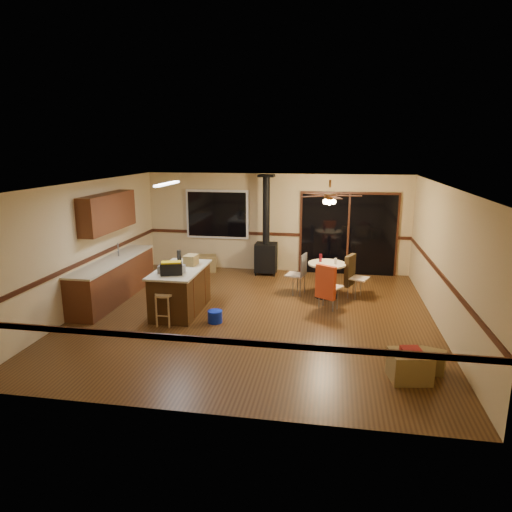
% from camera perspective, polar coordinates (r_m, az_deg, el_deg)
% --- Properties ---
extents(floor, '(7.00, 7.00, 0.00)m').
position_cam_1_polar(floor, '(9.18, -0.32, -7.43)').
color(floor, '#4C2E15').
rests_on(floor, ground).
extents(ceiling, '(7.00, 7.00, 0.00)m').
position_cam_1_polar(ceiling, '(8.60, -0.34, 8.97)').
color(ceiling, silver).
rests_on(ceiling, ground).
extents(wall_back, '(7.00, 0.00, 7.00)m').
position_cam_1_polar(wall_back, '(12.20, 2.52, 4.15)').
color(wall_back, tan).
rests_on(wall_back, ground).
extents(wall_front, '(7.00, 0.00, 7.00)m').
position_cam_1_polar(wall_front, '(5.53, -6.64, -7.58)').
color(wall_front, tan).
rests_on(wall_front, ground).
extents(wall_left, '(0.00, 7.00, 7.00)m').
position_cam_1_polar(wall_left, '(10.00, -20.49, 1.22)').
color(wall_left, tan).
rests_on(wall_left, ground).
extents(wall_right, '(0.00, 7.00, 7.00)m').
position_cam_1_polar(wall_right, '(8.91, 22.44, -0.38)').
color(wall_right, tan).
rests_on(wall_right, ground).
extents(chair_rail, '(7.00, 7.00, 0.08)m').
position_cam_1_polar(chair_rail, '(8.87, -0.32, -1.39)').
color(chair_rail, '#38190E').
rests_on(chair_rail, ground).
extents(window, '(1.72, 0.10, 1.32)m').
position_cam_1_polar(window, '(12.42, -4.88, 5.21)').
color(window, black).
rests_on(window, ground).
extents(sliding_door, '(2.52, 0.10, 2.10)m').
position_cam_1_polar(sliding_door, '(12.11, 11.44, 2.62)').
color(sliding_door, black).
rests_on(sliding_door, ground).
extents(lower_cabinets, '(0.60, 3.00, 0.86)m').
position_cam_1_polar(lower_cabinets, '(10.49, -17.33, -2.89)').
color(lower_cabinets, '#552915').
rests_on(lower_cabinets, ground).
extents(countertop, '(0.64, 3.04, 0.04)m').
position_cam_1_polar(countertop, '(10.38, -17.50, -0.51)').
color(countertop, beige).
rests_on(countertop, lower_cabinets).
extents(upper_cabinets, '(0.35, 2.00, 0.80)m').
position_cam_1_polar(upper_cabinets, '(10.43, -18.02, 5.23)').
color(upper_cabinets, '#552915').
rests_on(upper_cabinets, ground).
extents(kitchen_island, '(0.88, 1.68, 0.90)m').
position_cam_1_polar(kitchen_island, '(9.39, -9.39, -4.20)').
color(kitchen_island, '#37200D').
rests_on(kitchen_island, ground).
extents(wood_stove, '(0.55, 0.50, 2.52)m').
position_cam_1_polar(wood_stove, '(11.90, 1.26, 1.12)').
color(wood_stove, black).
rests_on(wood_stove, ground).
extents(ceiling_fan, '(0.24, 0.24, 0.55)m').
position_cam_1_polar(ceiling_fan, '(9.93, 9.18, 7.16)').
color(ceiling_fan, brown).
rests_on(ceiling_fan, ceiling).
extents(fluorescent_strip, '(0.10, 1.20, 0.04)m').
position_cam_1_polar(fluorescent_strip, '(9.37, -11.05, 8.85)').
color(fluorescent_strip, white).
rests_on(fluorescent_strip, ceiling).
extents(toolbox_grey, '(0.50, 0.30, 0.15)m').
position_cam_1_polar(toolbox_grey, '(8.97, -10.51, -1.63)').
color(toolbox_grey, slate).
rests_on(toolbox_grey, kitchen_island).
extents(toolbox_black, '(0.46, 0.33, 0.23)m').
position_cam_1_polar(toolbox_black, '(8.84, -10.53, -1.59)').
color(toolbox_black, black).
rests_on(toolbox_black, kitchen_island).
extents(toolbox_yellow_lid, '(0.41, 0.30, 0.03)m').
position_cam_1_polar(toolbox_yellow_lid, '(8.81, -10.57, -0.79)').
color(toolbox_yellow_lid, gold).
rests_on(toolbox_yellow_lid, toolbox_black).
extents(box_on_island, '(0.25, 0.33, 0.21)m').
position_cam_1_polar(box_on_island, '(9.49, -8.13, -0.50)').
color(box_on_island, olive).
rests_on(box_on_island, kitchen_island).
extents(bottle_dark, '(0.12, 0.12, 0.31)m').
position_cam_1_polar(bottle_dark, '(9.51, -9.58, -0.22)').
color(bottle_dark, black).
rests_on(bottle_dark, kitchen_island).
extents(bottle_pink, '(0.07, 0.07, 0.20)m').
position_cam_1_polar(bottle_pink, '(9.44, -8.75, -0.63)').
color(bottle_pink, '#D84C8C').
rests_on(bottle_pink, kitchen_island).
extents(bottle_white, '(0.08, 0.08, 0.19)m').
position_cam_1_polar(bottle_white, '(9.69, -9.54, -0.35)').
color(bottle_white, white).
rests_on(bottle_white, kitchen_island).
extents(bar_stool, '(0.44, 0.44, 0.62)m').
position_cam_1_polar(bar_stool, '(8.78, -11.33, -6.54)').
color(bar_stool, tan).
rests_on(bar_stool, floor).
extents(blue_bucket, '(0.29, 0.29, 0.23)m').
position_cam_1_polar(blue_bucket, '(8.83, -5.14, -7.55)').
color(blue_bucket, '#0C24AF').
rests_on(blue_bucket, floor).
extents(dining_table, '(0.84, 0.84, 0.78)m').
position_cam_1_polar(dining_table, '(10.25, 8.83, -2.24)').
color(dining_table, black).
rests_on(dining_table, ground).
extents(glass_red, '(0.08, 0.08, 0.18)m').
position_cam_1_polar(glass_red, '(10.26, 8.07, -0.22)').
color(glass_red, '#590C14').
rests_on(glass_red, dining_table).
extents(glass_cream, '(0.07, 0.07, 0.13)m').
position_cam_1_polar(glass_cream, '(10.12, 9.91, -0.63)').
color(glass_cream, beige).
rests_on(glass_cream, dining_table).
extents(chair_left, '(0.49, 0.48, 0.51)m').
position_cam_1_polar(chair_left, '(10.33, 5.53, -1.67)').
color(chair_left, '#BFAB8E').
rests_on(chair_left, ground).
extents(chair_near, '(0.60, 0.61, 0.70)m').
position_cam_1_polar(chair_near, '(9.41, 8.78, -3.23)').
color(chair_near, '#BFAB8E').
rests_on(chair_near, ground).
extents(chair_right, '(0.59, 0.56, 0.70)m').
position_cam_1_polar(chair_right, '(10.36, 11.79, -1.81)').
color(chair_right, '#BFAB8E').
rests_on(chair_right, ground).
extents(box_under_window, '(0.61, 0.54, 0.42)m').
position_cam_1_polar(box_under_window, '(12.40, -6.22, -0.90)').
color(box_under_window, olive).
rests_on(box_under_window, floor).
extents(box_corner_a, '(0.63, 0.55, 0.42)m').
position_cam_1_polar(box_corner_a, '(7.09, 18.65, -12.92)').
color(box_corner_a, olive).
rests_on(box_corner_a, floor).
extents(box_corner_b, '(0.46, 0.42, 0.31)m').
position_cam_1_polar(box_corner_b, '(7.49, 21.11, -12.17)').
color(box_corner_b, olive).
rests_on(box_corner_b, floor).
extents(box_small_red, '(0.30, 0.26, 0.07)m').
position_cam_1_polar(box_small_red, '(6.99, 18.80, -11.10)').
color(box_small_red, maroon).
rests_on(box_small_red, box_corner_a).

